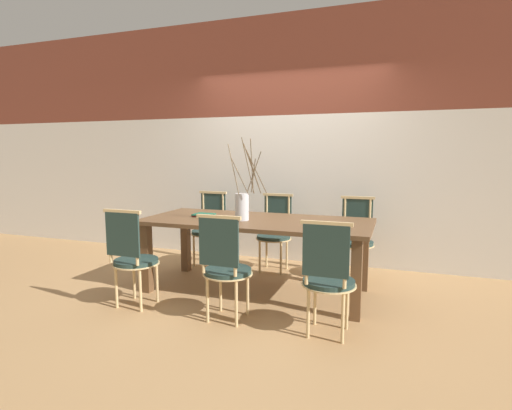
{
  "coord_description": "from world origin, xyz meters",
  "views": [
    {
      "loc": [
        1.36,
        -3.8,
        1.43
      ],
      "look_at": [
        0.0,
        0.0,
        0.91
      ],
      "focal_mm": 28.0,
      "sensor_mm": 36.0,
      "label": 1
    }
  ],
  "objects": [
    {
      "name": "ground_plane",
      "position": [
        0.0,
        0.0,
        0.0
      ],
      "size": [
        16.0,
        16.0,
        0.0
      ],
      "primitive_type": "plane",
      "color": "#A87F51"
    },
    {
      "name": "wall_rear",
      "position": [
        0.0,
        1.33,
        1.6
      ],
      "size": [
        12.0,
        0.06,
        3.2
      ],
      "color": "silver",
      "rests_on": "ground_plane"
    },
    {
      "name": "dining_table",
      "position": [
        0.0,
        0.0,
        0.66
      ],
      "size": [
        2.32,
        1.01,
        0.76
      ],
      "color": "brown",
      "rests_on": "ground_plane"
    },
    {
      "name": "chair_near_leftend",
      "position": [
        -0.93,
        -0.8,
        0.49
      ],
      "size": [
        0.43,
        0.43,
        0.94
      ],
      "color": "#233833",
      "rests_on": "ground_plane"
    },
    {
      "name": "chair_near_left",
      "position": [
        0.01,
        -0.8,
        0.49
      ],
      "size": [
        0.43,
        0.43,
        0.94
      ],
      "color": "#233833",
      "rests_on": "ground_plane"
    },
    {
      "name": "chair_near_center",
      "position": [
        0.88,
        -0.8,
        0.49
      ],
      "size": [
        0.43,
        0.43,
        0.94
      ],
      "color": "#233833",
      "rests_on": "ground_plane"
    },
    {
      "name": "chair_far_leftend",
      "position": [
        -0.93,
        0.8,
        0.49
      ],
      "size": [
        0.43,
        0.43,
        0.94
      ],
      "rotation": [
        0.0,
        0.0,
        3.14
      ],
      "color": "#233833",
      "rests_on": "ground_plane"
    },
    {
      "name": "chair_far_left",
      "position": [
        -0.04,
        0.8,
        0.49
      ],
      "size": [
        0.43,
        0.43,
        0.94
      ],
      "rotation": [
        0.0,
        0.0,
        3.14
      ],
      "color": "#233833",
      "rests_on": "ground_plane"
    },
    {
      "name": "chair_far_center",
      "position": [
        0.93,
        0.8,
        0.49
      ],
      "size": [
        0.43,
        0.43,
        0.94
      ],
      "rotation": [
        0.0,
        0.0,
        3.14
      ],
      "color": "#233833",
      "rests_on": "ground_plane"
    },
    {
      "name": "vase_centerpiece",
      "position": [
        -0.11,
        -0.09,
        0.91
      ],
      "size": [
        0.37,
        0.42,
        0.83
      ],
      "color": "silver",
      "rests_on": "dining_table"
    },
    {
      "name": "book_stack",
      "position": [
        -0.6,
        -0.0,
        0.77
      ],
      "size": [
        0.22,
        0.18,
        0.03
      ],
      "color": "maroon",
      "rests_on": "dining_table"
    }
  ]
}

